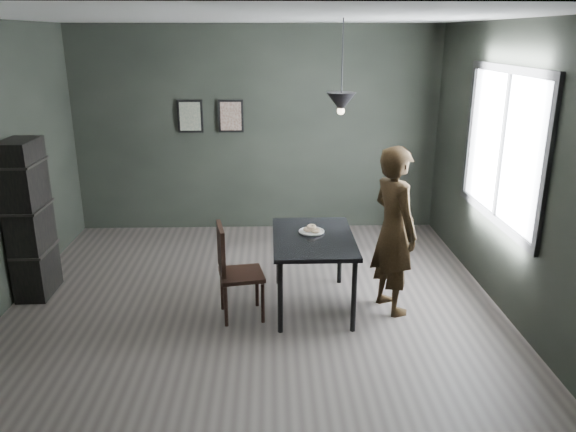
{
  "coord_description": "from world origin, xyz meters",
  "views": [
    {
      "loc": [
        0.18,
        -5.21,
        2.66
      ],
      "look_at": [
        0.35,
        0.05,
        0.95
      ],
      "focal_mm": 35.0,
      "sensor_mm": 36.0,
      "label": 1
    }
  ],
  "objects_px": {
    "shelf_unit": "(29,220)",
    "cafe_table": "(313,244)",
    "wood_chair": "(232,266)",
    "white_plate": "(312,232)",
    "pendant_lamp": "(341,102)",
    "woman": "(394,230)"
  },
  "relations": [
    {
      "from": "shelf_unit",
      "to": "cafe_table",
      "type": "bearing_deg",
      "value": -8.11
    },
    {
      "from": "wood_chair",
      "to": "shelf_unit",
      "type": "relative_size",
      "value": 0.57
    },
    {
      "from": "wood_chair",
      "to": "cafe_table",
      "type": "bearing_deg",
      "value": 5.34
    },
    {
      "from": "white_plate",
      "to": "wood_chair",
      "type": "bearing_deg",
      "value": -156.83
    },
    {
      "from": "cafe_table",
      "to": "pendant_lamp",
      "type": "xyz_separation_m",
      "value": [
        0.25,
        0.1,
        1.38
      ]
    },
    {
      "from": "cafe_table",
      "to": "white_plate",
      "type": "height_order",
      "value": "white_plate"
    },
    {
      "from": "cafe_table",
      "to": "shelf_unit",
      "type": "bearing_deg",
      "value": 172.65
    },
    {
      "from": "pendant_lamp",
      "to": "wood_chair",
      "type": "bearing_deg",
      "value": -162.85
    },
    {
      "from": "shelf_unit",
      "to": "pendant_lamp",
      "type": "xyz_separation_m",
      "value": [
        3.17,
        -0.28,
        1.22
      ]
    },
    {
      "from": "woman",
      "to": "shelf_unit",
      "type": "height_order",
      "value": "woman"
    },
    {
      "from": "pendant_lamp",
      "to": "shelf_unit",
      "type": "bearing_deg",
      "value": 175.01
    },
    {
      "from": "cafe_table",
      "to": "white_plate",
      "type": "xyz_separation_m",
      "value": [
        -0.01,
        0.11,
        0.08
      ]
    },
    {
      "from": "shelf_unit",
      "to": "wood_chair",
      "type": "bearing_deg",
      "value": -16.49
    },
    {
      "from": "white_plate",
      "to": "pendant_lamp",
      "type": "relative_size",
      "value": 0.27
    },
    {
      "from": "wood_chair",
      "to": "shelf_unit",
      "type": "xyz_separation_m",
      "value": [
        -2.13,
        0.6,
        0.29
      ]
    },
    {
      "from": "shelf_unit",
      "to": "white_plate",
      "type": "bearing_deg",
      "value": -5.93
    },
    {
      "from": "white_plate",
      "to": "woman",
      "type": "bearing_deg",
      "value": -14.26
    },
    {
      "from": "white_plate",
      "to": "shelf_unit",
      "type": "height_order",
      "value": "shelf_unit"
    },
    {
      "from": "pendant_lamp",
      "to": "woman",
      "type": "bearing_deg",
      "value": -19.47
    },
    {
      "from": "cafe_table",
      "to": "white_plate",
      "type": "relative_size",
      "value": 5.22
    },
    {
      "from": "cafe_table",
      "to": "wood_chair",
      "type": "height_order",
      "value": "wood_chair"
    },
    {
      "from": "wood_chair",
      "to": "shelf_unit",
      "type": "height_order",
      "value": "shelf_unit"
    }
  ]
}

